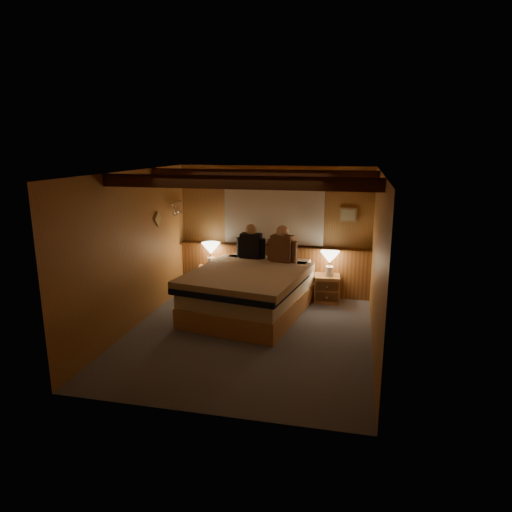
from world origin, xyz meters
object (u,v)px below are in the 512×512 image
(nightstand_left, at_px, (211,280))
(lamp_left, at_px, (211,250))
(bed, at_px, (250,291))
(duffel_bag, at_px, (200,303))
(person_right, at_px, (282,247))
(nightstand_right, at_px, (327,288))
(person_left, at_px, (251,244))
(lamp_right, at_px, (330,259))

(nightstand_left, xyz_separation_m, lamp_left, (-0.00, 0.05, 0.58))
(bed, distance_m, duffel_bag, 0.89)
(person_right, relative_size, duffel_bag, 1.50)
(nightstand_left, relative_size, person_right, 0.81)
(nightstand_right, xyz_separation_m, person_left, (-1.38, -0.08, 0.77))
(nightstand_left, bearing_deg, duffel_bag, -94.66)
(lamp_left, bearing_deg, person_left, -8.39)
(nightstand_right, relative_size, lamp_left, 1.07)
(nightstand_left, distance_m, person_right, 1.61)
(lamp_left, bearing_deg, duffel_bag, -82.93)
(bed, height_order, lamp_left, lamp_left)
(duffel_bag, bearing_deg, lamp_left, 97.46)
(lamp_left, bearing_deg, nightstand_right, -0.99)
(person_left, distance_m, person_right, 0.61)
(bed, bearing_deg, duffel_bag, -165.34)
(person_left, bearing_deg, duffel_bag, -123.19)
(duffel_bag, bearing_deg, lamp_right, 24.96)
(lamp_right, bearing_deg, lamp_left, 178.62)
(nightstand_left, relative_size, person_left, 0.84)
(bed, relative_size, person_left, 3.82)
(nightstand_right, relative_size, person_left, 0.75)
(person_left, height_order, duffel_bag, person_left)
(lamp_right, distance_m, person_left, 1.43)
(lamp_left, bearing_deg, lamp_right, -1.38)
(person_left, bearing_deg, bed, -74.43)
(nightstand_left, height_order, person_right, person_right)
(bed, relative_size, person_right, 3.68)
(lamp_right, relative_size, person_left, 0.69)
(bed, distance_m, nightstand_left, 1.33)
(bed, xyz_separation_m, person_left, (-0.17, 0.82, 0.62))
(lamp_left, distance_m, person_right, 1.44)
(duffel_bag, bearing_deg, nightstand_left, 97.73)
(person_right, bearing_deg, bed, -108.79)
(lamp_left, relative_size, lamp_right, 1.03)
(bed, relative_size, duffel_bag, 5.53)
(nightstand_left, xyz_separation_m, person_left, (0.80, -0.07, 0.76))
(nightstand_right, bearing_deg, duffel_bag, -159.61)
(bed, height_order, duffel_bag, bed)
(nightstand_left, bearing_deg, bed, -54.64)
(bed, distance_m, nightstand_right, 1.52)
(bed, distance_m, lamp_left, 1.42)
(nightstand_left, height_order, lamp_right, lamp_right)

